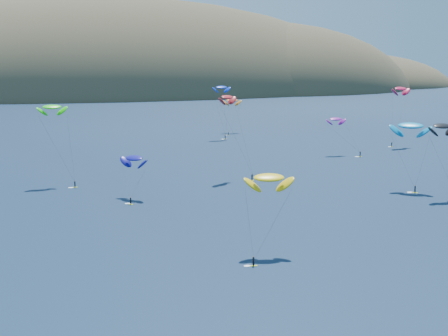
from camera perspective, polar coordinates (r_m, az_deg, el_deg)
name	(u,v)px	position (r m, az deg, el deg)	size (l,w,h in m)	color
ground	(338,330)	(94.29, 10.40, -14.37)	(2800.00, 2800.00, 0.00)	black
island	(127,101)	(645.38, -8.82, 6.09)	(730.00, 300.00, 210.00)	#3D3526
kitesurfer_2	(269,178)	(123.19, 4.13, -0.89)	(11.52, 11.33, 17.65)	#EFFF1C
kitesurfer_3	(52,107)	(193.60, -15.45, 5.39)	(10.64, 11.48, 25.49)	#EFFF1C
kitesurfer_4	(221,87)	(285.54, -0.24, 7.38)	(8.62, 7.13, 25.58)	#EFFF1C
kitesurfer_5	(411,126)	(187.00, 16.69, 3.73)	(11.94, 11.85, 21.58)	#EFFF1C
kitesurfer_6	(336,119)	(244.67, 10.19, 4.42)	(11.26, 10.46, 15.85)	#EFFF1C
kitesurfer_7	(443,126)	(179.69, 19.36, 3.64)	(9.42, 11.49, 22.05)	#EFFF1C
kitesurfer_8	(401,89)	(272.96, 15.85, 7.00)	(10.63, 7.09, 26.74)	#EFFF1C
kitesurfer_9	(227,97)	(194.87, 0.30, 6.48)	(10.93, 12.06, 27.67)	#EFFF1C
kitesurfer_10	(134,158)	(171.64, -8.23, 0.90)	(8.85, 13.97, 13.31)	#EFFF1C
kitesurfer_11	(232,100)	(307.24, 0.74, 6.21)	(10.37, 13.76, 18.15)	#EFFF1C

